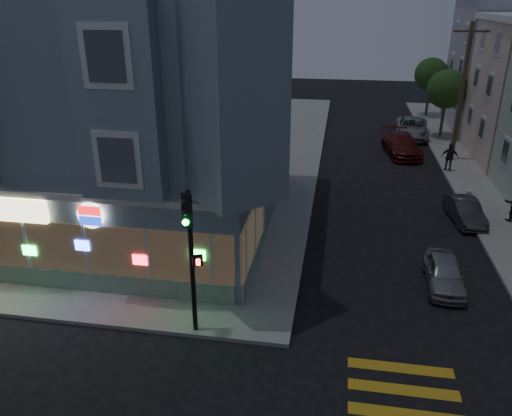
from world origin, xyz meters
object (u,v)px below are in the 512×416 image
(parked_car_a, at_px, (444,273))
(parked_car_d, at_px, (412,128))
(street_tree_near, at_px, (447,89))
(pedestrian_b, at_px, (450,157))
(traffic_signal, at_px, (190,241))
(fire_hydrant, at_px, (469,196))
(utility_pole, at_px, (462,91))
(parked_car_b, at_px, (465,211))
(parked_car_c, at_px, (402,145))
(street_tree_far, at_px, (431,74))

(parked_car_a, relative_size, parked_car_d, 0.63)
(street_tree_near, height_order, parked_car_a, street_tree_near)
(pedestrian_b, bearing_deg, parked_car_d, -68.48)
(traffic_signal, distance_m, fire_hydrant, 17.82)
(parked_car_d, height_order, fire_hydrant, parked_car_d)
(utility_pole, distance_m, parked_car_a, 18.00)
(parked_car_d, xyz_separation_m, fire_hydrant, (1.34, -14.64, -0.14))
(parked_car_b, bearing_deg, street_tree_near, 78.08)
(parked_car_c, bearing_deg, traffic_signal, -119.17)
(parked_car_d, relative_size, traffic_signal, 1.08)
(pedestrian_b, relative_size, parked_car_a, 0.53)
(parked_car_c, bearing_deg, fire_hydrant, -82.24)
(parked_car_b, bearing_deg, street_tree_far, 79.76)
(utility_pole, distance_m, parked_car_b, 11.45)
(pedestrian_b, xyz_separation_m, parked_car_d, (-1.34, 8.78, -0.29))
(parked_car_a, bearing_deg, parked_car_b, 74.66)
(parked_car_c, bearing_deg, parked_car_d, 68.19)
(parked_car_a, relative_size, fire_hydrant, 3.87)
(parked_car_c, bearing_deg, parked_car_b, -87.76)
(parked_car_c, bearing_deg, parked_car_a, -98.04)
(parked_car_d, distance_m, traffic_signal, 29.84)
(parked_car_a, bearing_deg, pedestrian_b, 81.73)
(pedestrian_b, distance_m, traffic_signal, 22.47)
(street_tree_near, height_order, parked_car_d, street_tree_near)
(street_tree_near, xyz_separation_m, parked_car_a, (-3.60, -23.17, -3.35))
(traffic_signal, bearing_deg, parked_car_d, 45.09)
(parked_car_b, distance_m, parked_car_c, 11.63)
(utility_pole, height_order, parked_car_d, utility_pole)
(parked_car_b, distance_m, fire_hydrant, 2.10)
(street_tree_far, relative_size, traffic_signal, 1.05)
(utility_pole, height_order, parked_car_c, utility_pole)
(traffic_signal, bearing_deg, parked_car_c, 43.76)
(utility_pole, height_order, traffic_signal, utility_pole)
(street_tree_far, bearing_deg, pedestrian_b, -93.09)
(street_tree_far, xyz_separation_m, traffic_signal, (-12.41, -35.83, -0.36))
(parked_car_d, bearing_deg, street_tree_near, 2.71)
(pedestrian_b, xyz_separation_m, fire_hydrant, (0.00, -5.86, -0.44))
(street_tree_near, distance_m, parked_car_a, 23.69)
(street_tree_far, height_order, parked_car_b, street_tree_far)
(parked_car_b, bearing_deg, fire_hydrant, 66.67)
(parked_car_b, bearing_deg, parked_car_a, -114.38)
(parked_car_a, xyz_separation_m, traffic_signal, (-8.81, -4.66, 2.99))
(street_tree_near, relative_size, parked_car_a, 1.55)
(traffic_signal, bearing_deg, parked_car_b, 21.02)
(street_tree_far, relative_size, parked_car_c, 1.02)
(traffic_signal, bearing_deg, fire_hydrant, 24.19)
(parked_car_b, relative_size, fire_hydrant, 4.02)
(utility_pole, distance_m, pedestrian_b, 4.66)
(parked_car_c, bearing_deg, utility_pole, -22.75)
(traffic_signal, bearing_deg, utility_pole, 35.88)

